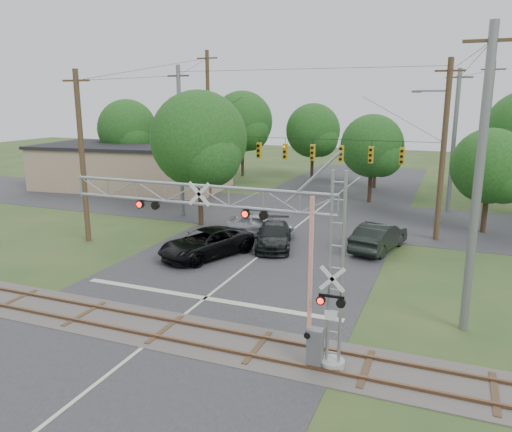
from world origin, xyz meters
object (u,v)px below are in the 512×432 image
at_px(crossing_gantry, 247,240).
at_px(car_dark, 274,236).
at_px(sedan_silver, 260,225).
at_px(streetlight, 441,149).
at_px(traffic_signal_span, 311,148).
at_px(pickup_black, 206,243).
at_px(commercial_building, 133,166).

distance_m(crossing_gantry, car_dark, 13.78).
relative_size(sedan_silver, streetlight, 0.48).
distance_m(traffic_signal_span, car_dark, 7.44).
bearing_deg(streetlight, traffic_signal_span, -150.56).
relative_size(pickup_black, commercial_building, 0.29).
distance_m(car_dark, sedan_silver, 2.64).
height_order(pickup_black, sedan_silver, pickup_black).
bearing_deg(crossing_gantry, car_dark, 105.65).
distance_m(traffic_signal_span, streetlight, 9.64).
bearing_deg(car_dark, commercial_building, 128.16).
bearing_deg(sedan_silver, crossing_gantry, -163.15).
xyz_separation_m(traffic_signal_span, sedan_silver, (-2.38, -3.50, -4.87)).
xyz_separation_m(crossing_gantry, streetlight, (5.50, 23.09, 1.21)).
height_order(car_dark, streetlight, streetlight).
relative_size(crossing_gantry, car_dark, 2.09).
bearing_deg(crossing_gantry, commercial_building, 131.57).
bearing_deg(car_dark, streetlight, 31.78).
height_order(car_dark, sedan_silver, sedan_silver).
height_order(car_dark, commercial_building, commercial_building).
xyz_separation_m(car_dark, streetlight, (9.09, 10.27, 4.74)).
xyz_separation_m(commercial_building, streetlight, (29.80, -4.30, 3.24)).
distance_m(crossing_gantry, traffic_signal_span, 18.64).
distance_m(pickup_black, car_dark, 4.47).
relative_size(traffic_signal_span, pickup_black, 3.29).
bearing_deg(sedan_silver, commercial_building, 53.89).
xyz_separation_m(crossing_gantry, sedan_silver, (-5.28, 14.86, -3.48)).
bearing_deg(streetlight, commercial_building, 171.78).
bearing_deg(car_dark, pickup_black, -149.31).
height_order(traffic_signal_span, sedan_silver, traffic_signal_span).
relative_size(traffic_signal_span, sedan_silver, 4.12).
relative_size(traffic_signal_span, car_dark, 3.76).
height_order(traffic_signal_span, streetlight, traffic_signal_span).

